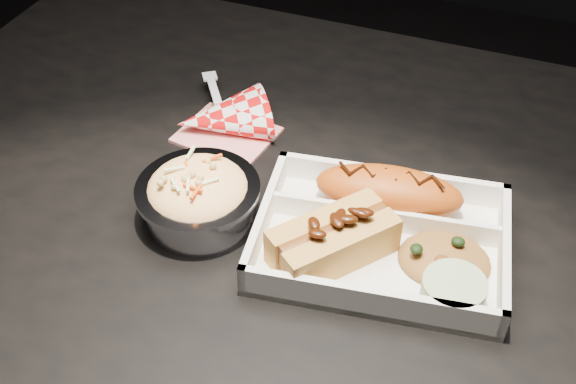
# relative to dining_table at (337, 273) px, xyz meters

# --- Properties ---
(dining_table) EXTENTS (1.20, 0.80, 0.75)m
(dining_table) POSITION_rel_dining_table_xyz_m (0.00, 0.00, 0.00)
(dining_table) COLOR black
(dining_table) RESTS_ON ground
(food_tray) EXTENTS (0.27, 0.21, 0.04)m
(food_tray) POSITION_rel_dining_table_xyz_m (0.05, -0.03, 0.10)
(food_tray) COLOR white
(food_tray) RESTS_ON dining_table
(fried_pastry) EXTENTS (0.16, 0.08, 0.05)m
(fried_pastry) POSITION_rel_dining_table_xyz_m (0.04, 0.02, 0.12)
(fried_pastry) COLOR #BC4F12
(fried_pastry) RESTS_ON food_tray
(hotdog) EXTENTS (0.12, 0.13, 0.06)m
(hotdog) POSITION_rel_dining_table_xyz_m (0.01, -0.06, 0.12)
(hotdog) COLOR gold
(hotdog) RESTS_ON food_tray
(fried_rice_mound) EXTENTS (0.10, 0.09, 0.03)m
(fried_rice_mound) POSITION_rel_dining_table_xyz_m (0.12, -0.03, 0.11)
(fried_rice_mound) COLOR #A1682E
(fried_rice_mound) RESTS_ON food_tray
(cupcake_liner) EXTENTS (0.06, 0.06, 0.03)m
(cupcake_liner) POSITION_rel_dining_table_xyz_m (0.13, -0.08, 0.11)
(cupcake_liner) COLOR #A5BA8C
(cupcake_liner) RESTS_ON food_tray
(foil_coleslaw_cup) EXTENTS (0.13, 0.13, 0.07)m
(foil_coleslaw_cup) POSITION_rel_dining_table_xyz_m (-0.14, -0.06, 0.12)
(foil_coleslaw_cup) COLOR silver
(foil_coleslaw_cup) RESTS_ON dining_table
(napkin_fork) EXTENTS (0.15, 0.16, 0.10)m
(napkin_fork) POSITION_rel_dining_table_xyz_m (-0.18, 0.09, 0.11)
(napkin_fork) COLOR red
(napkin_fork) RESTS_ON dining_table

